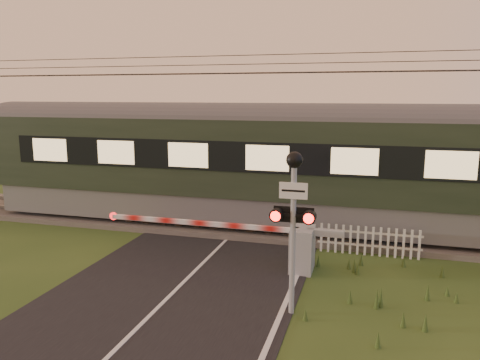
% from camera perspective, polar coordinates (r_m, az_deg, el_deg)
% --- Properties ---
extents(ground, '(160.00, 160.00, 0.00)m').
position_cam_1_polar(ground, '(11.49, -9.13, -14.41)').
color(ground, '#2B441A').
rests_on(ground, ground).
extents(road, '(6.00, 140.00, 0.03)m').
position_cam_1_polar(road, '(11.28, -9.56, -14.84)').
color(road, black).
rests_on(road, ground).
extents(track_bed, '(140.00, 3.40, 0.39)m').
position_cam_1_polar(track_bed, '(17.20, 0.01, -5.52)').
color(track_bed, '#47423D').
rests_on(track_bed, ground).
extents(overhead_wires, '(120.00, 0.62, 0.62)m').
position_cam_1_polar(overhead_wires, '(16.56, 0.01, 13.66)').
color(overhead_wires, black).
rests_on(overhead_wires, ground).
extents(boom_gate, '(7.02, 0.94, 1.25)m').
position_cam_1_polar(boom_gate, '(13.08, 6.31, -7.98)').
color(boom_gate, gray).
rests_on(boom_gate, ground).
extents(crossing_signal, '(0.92, 0.37, 3.62)m').
position_cam_1_polar(crossing_signal, '(10.02, 6.53, -2.97)').
color(crossing_signal, gray).
rests_on(crossing_signal, ground).
extents(picket_fence, '(3.06, 0.07, 0.89)m').
position_cam_1_polar(picket_fence, '(14.68, 15.46, -7.17)').
color(picket_fence, silver).
rests_on(picket_fence, ground).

